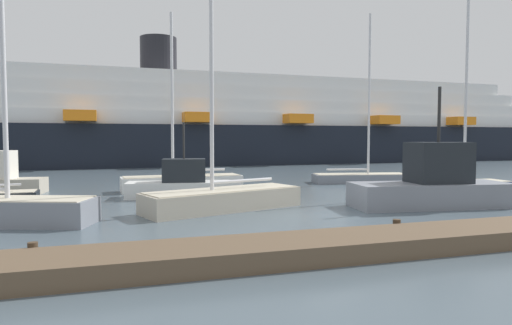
# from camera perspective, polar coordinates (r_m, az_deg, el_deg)

# --- Properties ---
(ground_plane) EXTENTS (600.00, 600.00, 0.00)m
(ground_plane) POSITION_cam_1_polar(r_m,az_deg,el_deg) (18.74, 9.35, -6.61)
(ground_plane) COLOR #4C5B66
(dock_pier) EXTENTS (25.71, 2.30, 0.63)m
(dock_pier) POSITION_cam_1_polar(r_m,az_deg,el_deg) (13.90, 20.11, -9.11)
(dock_pier) COLOR brown
(dock_pier) RESTS_ON ground_plane
(sailboat_0) EXTENTS (7.44, 4.29, 12.15)m
(sailboat_0) POSITION_cam_1_polar(r_m,az_deg,el_deg) (19.77, -4.18, -4.29)
(sailboat_0) COLOR #BCB29E
(sailboat_0) RESTS_ON ground_plane
(sailboat_2) EXTENTS (6.87, 3.10, 11.71)m
(sailboat_2) POSITION_cam_1_polar(r_m,az_deg,el_deg) (32.33, 13.18, -1.59)
(sailboat_2) COLOR gray
(sailboat_2) RESTS_ON ground_plane
(sailboat_3) EXTENTS (7.19, 2.18, 10.48)m
(sailboat_3) POSITION_cam_1_polar(r_m,az_deg,el_deg) (27.28, -9.34, -2.31)
(sailboat_3) COLOR white
(sailboat_3) RESTS_ON ground_plane
(sailboat_5) EXTENTS (6.67, 2.23, 11.61)m
(sailboat_5) POSITION_cam_1_polar(r_m,az_deg,el_deg) (28.37, 24.07, -2.46)
(sailboat_5) COLOR navy
(sailboat_5) RESTS_ON ground_plane
(fishing_boat_0) EXTENTS (7.44, 3.34, 5.48)m
(fishing_boat_0) POSITION_cam_1_polar(r_m,az_deg,el_deg) (22.10, 21.51, -2.64)
(fishing_boat_0) COLOR gray
(fishing_boat_0) RESTS_ON ground_plane
(fishing_boat_1) EXTENTS (5.66, 2.58, 3.95)m
(fishing_boat_1) POSITION_cam_1_polar(r_m,az_deg,el_deg) (24.17, -9.56, -2.63)
(fishing_boat_1) COLOR white
(fishing_boat_1) RESTS_ON ground_plane
(cruise_ship) EXTENTS (83.17, 14.52, 14.68)m
(cruise_ship) POSITION_cam_1_polar(r_m,az_deg,el_deg) (57.30, 2.75, 4.74)
(cruise_ship) COLOR black
(cruise_ship) RESTS_ON ground_plane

